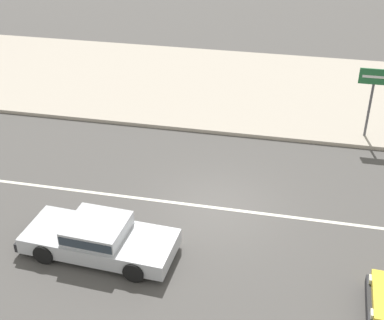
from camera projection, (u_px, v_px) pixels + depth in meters
name	position (u px, v px, depth m)	size (l,w,h in m)	color
ground_plane	(217.00, 208.00, 17.54)	(160.00, 160.00, 0.00)	#4C4947
lane_centre_stripe	(217.00, 208.00, 17.53)	(50.40, 0.14, 0.01)	silver
kerb_strip	(253.00, 88.00, 26.03)	(68.00, 10.00, 0.15)	#ADA393
sedan_silver_0	(99.00, 237.00, 15.38)	(4.60, 2.10, 1.06)	#B7BABF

